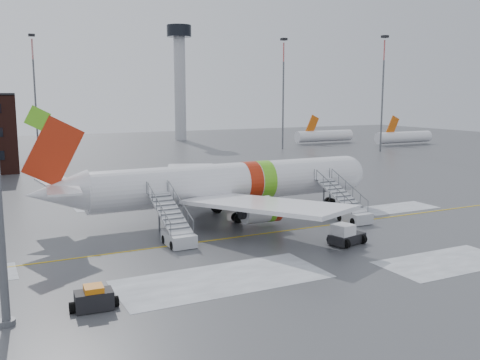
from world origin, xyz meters
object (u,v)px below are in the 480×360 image
airliner (222,184)px  airstair_aft (176,230)px  baggage_tractor (94,300)px  airstair_fwd (349,210)px  pushback_tug (346,235)px

airliner → airstair_aft: (-7.22, -6.54, -2.35)m
baggage_tractor → airstair_fwd: bearing=22.6°
airstair_fwd → airstair_aft: (-17.69, 0.00, 0.00)m
airstair_fwd → baggage_tractor: size_ratio=2.80×
airstair_aft → baggage_tractor: 14.12m
airliner → airstair_fwd: (10.47, -6.54, -2.35)m
airstair_fwd → baggage_tractor: 28.71m
airstair_fwd → baggage_tractor: bearing=-157.4°
airstair_fwd → airstair_aft: bearing=180.0°
pushback_tug → airliner: bearing=110.8°
airliner → pushback_tug: bearing=-69.2°
airliner → airstair_fwd: 12.57m
airstair_fwd → pushback_tug: airstair_fwd is taller
airstair_fwd → pushback_tug: bearing=-130.0°
airliner → airstair_aft: size_ratio=4.55×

